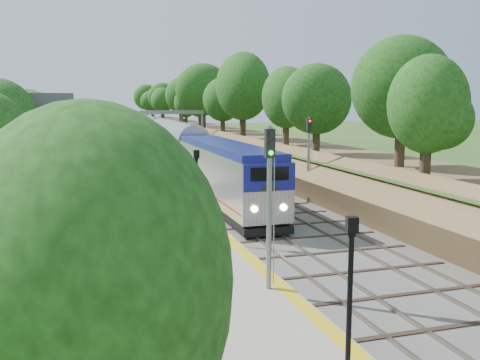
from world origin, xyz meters
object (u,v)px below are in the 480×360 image
object	(u,v)px
lamppost_mid	(349,311)
signal_gantry	(172,121)
station_building	(18,144)
lamppost_far	(197,199)
signal_platform	(269,190)
train	(141,135)
signal_farside	(309,151)

from	to	relation	value
lamppost_mid	signal_gantry	bearing A→B (deg)	84.29
station_building	lamppost_far	xyz separation A→B (m)	(10.20, -18.11, -1.67)
station_building	lamppost_mid	size ratio (longest dim) A/B	2.00
lamppost_far	signal_platform	distance (m)	8.60
signal_gantry	signal_platform	world-z (taller)	signal_platform
signal_gantry	lamppost_mid	xyz separation A→B (m)	(-5.85, -58.55, -2.52)
train	lamppost_mid	world-z (taller)	lamppost_mid
signal_gantry	lamppost_mid	bearing A→B (deg)	-95.71
signal_gantry	lamppost_mid	world-z (taller)	signal_gantry
signal_gantry	lamppost_mid	size ratio (longest dim) A/B	1.96
train	signal_platform	size ratio (longest dim) A/B	19.11
station_building	signal_gantry	distance (m)	29.94
lamppost_mid	signal_farside	xyz separation A→B (m)	(9.58, 23.71, 1.60)
train	signal_platform	distance (m)	65.70
signal_platform	signal_farside	bearing A→B (deg)	61.33
train	signal_farside	bearing A→B (deg)	-82.78
station_building	signal_platform	distance (m)	28.72
station_building	signal_gantry	xyz separation A→B (m)	(16.47, 24.99, 0.73)
lamppost_mid	station_building	bearing A→B (deg)	107.55
train	lamppost_far	world-z (taller)	lamppost_far
station_building	signal_platform	bearing A→B (deg)	-67.27
signal_gantry	lamppost_far	bearing A→B (deg)	-98.28
station_building	signal_platform	world-z (taller)	station_building
lamppost_mid	lamppost_far	world-z (taller)	lamppost_far
station_building	train	xyz separation A→B (m)	(14.00, 39.12, -1.87)
lamppost_mid	signal_platform	world-z (taller)	signal_platform
lamppost_far	signal_platform	size ratio (longest dim) A/B	0.74
signal_platform	lamppost_far	bearing A→B (deg)	96.13
lamppost_far	signal_platform	world-z (taller)	signal_platform
station_building	train	bearing A→B (deg)	70.31
signal_farside	lamppost_far	bearing A→B (deg)	-140.42
lamppost_mid	signal_farside	size ratio (longest dim) A/B	0.70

